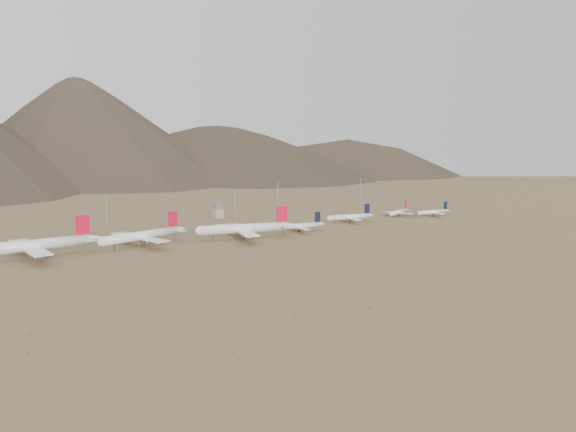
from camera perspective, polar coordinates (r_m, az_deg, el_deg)
ground at (r=365.29m, az=-2.40°, el=-2.79°), size 3000.00×3000.00×0.00m
mountain_ridge at (r=1219.86m, az=-26.56°, el=10.98°), size 4400.00×1000.00×300.00m
widebody_west at (r=349.33m, az=-24.53°, el=-2.72°), size 75.68×58.17×22.47m
widebody_centre at (r=366.87m, az=-14.68°, el=-1.92°), size 65.08×51.33×19.74m
widebody_east at (r=380.82m, az=-4.50°, el=-1.25°), size 69.84×55.28×21.31m
narrowbody_a at (r=408.33m, az=1.19°, el=-1.01°), size 41.60×30.27×13.80m
narrowbody_b at (r=456.40m, az=6.35°, el=-0.07°), size 43.66×31.93×14.54m
narrowbody_c at (r=498.33m, az=11.21°, el=0.42°), size 36.13×26.94×12.40m
narrowbody_d at (r=505.26m, az=14.60°, el=0.41°), size 37.59×27.21×12.43m
control_tower at (r=481.73m, az=-7.17°, el=0.41°), size 8.00×8.00×12.00m
mast_west at (r=449.77m, az=-18.00°, el=0.68°), size 2.00×0.60×25.70m
mast_centre at (r=473.68m, az=-5.39°, el=1.39°), size 2.00×0.60×25.70m
mast_east at (r=541.53m, az=-1.05°, el=2.24°), size 2.00×0.60×25.70m
mast_far_east at (r=582.96m, az=7.37°, el=2.59°), size 2.00×0.60×25.70m
desert_scrub at (r=314.00m, az=12.81°, el=-4.71°), size 434.42×163.70×0.87m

